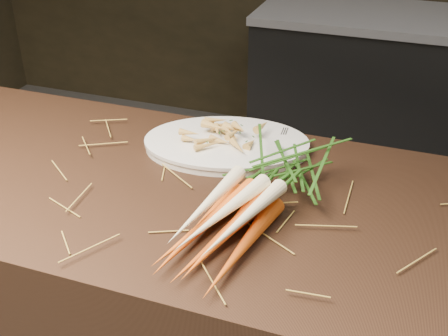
% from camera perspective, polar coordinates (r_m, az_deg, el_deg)
% --- Properties ---
extents(back_counter, '(1.82, 0.62, 0.84)m').
position_cam_1_polar(back_counter, '(3.08, 20.40, 6.51)').
color(back_counter, black).
rests_on(back_counter, ground).
extents(straw_bedding, '(1.40, 0.60, 0.02)m').
position_cam_1_polar(straw_bedding, '(1.20, 7.36, -3.82)').
color(straw_bedding, '#AE8B2E').
rests_on(straw_bedding, main_counter).
extents(root_veg_bunch, '(0.28, 0.59, 0.11)m').
position_cam_1_polar(root_veg_bunch, '(1.17, 3.95, -1.92)').
color(root_veg_bunch, '#C64404').
rests_on(root_veg_bunch, main_counter).
extents(serving_platter, '(0.47, 0.37, 0.02)m').
position_cam_1_polar(serving_platter, '(1.41, 0.25, 2.29)').
color(serving_platter, white).
rests_on(serving_platter, main_counter).
extents(roasted_veg_heap, '(0.23, 0.19, 0.05)m').
position_cam_1_polar(roasted_veg_heap, '(1.40, 0.25, 3.51)').
color(roasted_veg_heap, '#BB933E').
rests_on(roasted_veg_heap, serving_platter).
extents(serving_fork, '(0.02, 0.16, 0.00)m').
position_cam_1_polar(serving_fork, '(1.39, 6.20, 2.16)').
color(serving_fork, silver).
rests_on(serving_fork, serving_platter).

